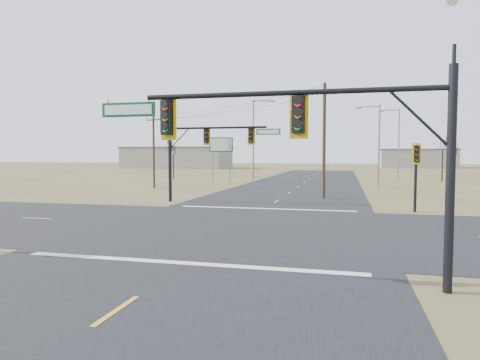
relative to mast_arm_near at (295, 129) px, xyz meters
name	(u,v)px	position (x,y,z in m)	size (l,w,h in m)	color
ground	(239,227)	(-3.77, 8.64, -4.41)	(320.00, 320.00, 0.00)	brown
road_ew	(239,227)	(-3.77, 8.64, -4.40)	(160.00, 14.00, 0.02)	black
road_ns	(239,227)	(-3.77, 8.64, -4.40)	(14.00, 160.00, 0.02)	black
stop_bar_near	(186,263)	(-3.77, 1.14, -4.38)	(12.00, 0.40, 0.01)	silver
stop_bar_far	(266,209)	(-3.77, 16.14, -4.38)	(12.00, 0.40, 0.01)	silver
mast_arm_near	(295,129)	(0.00, 0.00, 0.00)	(10.32, 0.52, 6.03)	black
mast_arm_far	(209,143)	(-8.72, 18.96, 0.18)	(8.83, 0.40, 6.32)	black
pedestal_signal_ne	(416,162)	(5.80, 16.84, -1.17)	(0.61, 0.53, 4.44)	black
utility_pole_near	(324,139)	(-0.32, 24.13, 0.58)	(2.34, 0.42, 9.61)	#452C1D
utility_pole_far	(154,149)	(-19.04, 31.17, -0.16)	(1.86, 0.89, 8.08)	#452C1D
highway_sign	(221,150)	(-15.17, 44.31, -0.12)	(3.10, 1.07, 6.06)	slate
streetlight_a	(377,142)	(4.67, 35.26, 0.61)	(2.51, 0.41, 8.95)	slate
streetlight_b	(397,140)	(8.86, 55.04, 1.47)	(2.92, 0.33, 10.46)	slate
streetlight_c	(255,135)	(-11.01, 47.14, 2.01)	(3.19, 0.41, 11.42)	slate
bare_tree_a	(169,142)	(-20.82, 39.69, 0.88)	(3.26, 3.26, 6.69)	black
bare_tree_b	(173,148)	(-23.90, 48.26, 0.30)	(2.53, 2.53, 5.89)	black
bare_tree_c	(454,150)	(14.19, 44.17, -0.20)	(2.44, 2.44, 5.37)	black
bare_tree_d	(443,143)	(14.22, 50.60, 0.91)	(2.60, 2.60, 6.60)	black
warehouse_left	(177,158)	(-43.77, 98.64, -1.66)	(28.00, 14.00, 5.50)	gray
warehouse_mid	(416,159)	(21.23, 118.64, -1.91)	(20.00, 12.00, 5.00)	gray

